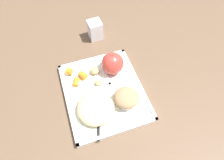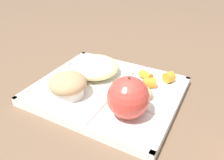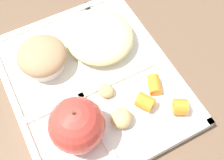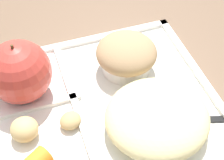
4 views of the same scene
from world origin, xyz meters
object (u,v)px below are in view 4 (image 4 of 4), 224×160
at_px(lunch_tray, 94,114).
at_px(plastic_fork, 178,120).
at_px(green_apple, 19,72).
at_px(bran_muffin, 126,55).

distance_m(lunch_tray, plastic_fork, 0.11).
height_order(green_apple, plastic_fork, green_apple).
bearing_deg(bran_muffin, green_apple, 180.00).
xyz_separation_m(lunch_tray, bran_muffin, (0.07, 0.06, 0.03)).
xyz_separation_m(green_apple, bran_muffin, (0.15, 0.00, -0.02)).
distance_m(green_apple, bran_muffin, 0.15).
bearing_deg(green_apple, plastic_fork, -31.65).
bearing_deg(bran_muffin, plastic_fork, -74.22).
bearing_deg(lunch_tray, plastic_fork, -26.71).
relative_size(bran_muffin, plastic_fork, 0.65).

